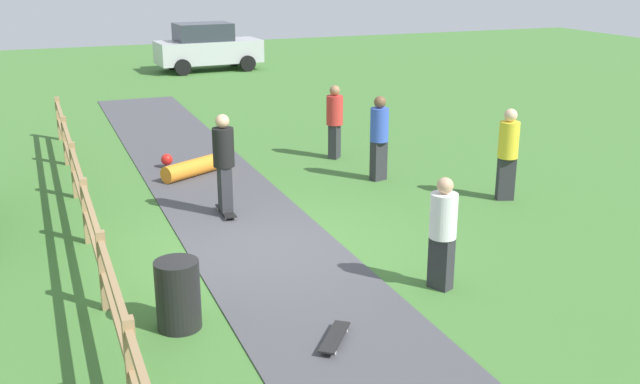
{
  "coord_description": "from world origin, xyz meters",
  "views": [
    {
      "loc": [
        -3.26,
        -10.62,
        4.47
      ],
      "look_at": [
        0.77,
        -0.49,
        1.0
      ],
      "focal_mm": 41.53,
      "sensor_mm": 36.0,
      "label": 1
    }
  ],
  "objects_px": {
    "bystander_blue": "(379,134)",
    "bystander_yellow": "(508,150)",
    "bystander_white": "(443,229)",
    "skateboard_loose": "(335,337)",
    "skater_riding": "(224,159)",
    "bystander_red": "(335,119)",
    "skater_fallen": "(194,166)",
    "parked_car_silver": "(207,47)",
    "trash_bin": "(178,295)"
  },
  "relations": [
    {
      "from": "bystander_yellow",
      "to": "bystander_white",
      "type": "bearing_deg",
      "value": -136.67
    },
    {
      "from": "skater_riding",
      "to": "bystander_blue",
      "type": "xyz_separation_m",
      "value": [
        3.55,
        1.02,
        -0.07
      ]
    },
    {
      "from": "skater_fallen",
      "to": "skater_riding",
      "type": "bearing_deg",
      "value": -90.73
    },
    {
      "from": "skateboard_loose",
      "to": "bystander_white",
      "type": "distance_m",
      "value": 2.34
    },
    {
      "from": "bystander_red",
      "to": "bystander_white",
      "type": "bearing_deg",
      "value": -100.8
    },
    {
      "from": "skater_riding",
      "to": "bystander_white",
      "type": "relative_size",
      "value": 1.13
    },
    {
      "from": "skater_riding",
      "to": "skateboard_loose",
      "type": "bearing_deg",
      "value": -89.7
    },
    {
      "from": "skateboard_loose",
      "to": "parked_car_silver",
      "type": "height_order",
      "value": "parked_car_silver"
    },
    {
      "from": "skater_riding",
      "to": "bystander_blue",
      "type": "bearing_deg",
      "value": 15.98
    },
    {
      "from": "bystander_white",
      "to": "skater_fallen",
      "type": "bearing_deg",
      "value": 106.17
    },
    {
      "from": "skateboard_loose",
      "to": "parked_car_silver",
      "type": "xyz_separation_m",
      "value": [
        3.9,
        22.72,
        0.87
      ]
    },
    {
      "from": "skater_riding",
      "to": "parked_car_silver",
      "type": "distance_m",
      "value": 18.13
    },
    {
      "from": "bystander_blue",
      "to": "bystander_white",
      "type": "relative_size",
      "value": 1.09
    },
    {
      "from": "bystander_red",
      "to": "bystander_white",
      "type": "xyz_separation_m",
      "value": [
        -1.35,
        -7.08,
        -0.04
      ]
    },
    {
      "from": "bystander_blue",
      "to": "skater_fallen",
      "type": "bearing_deg",
      "value": 153.51
    },
    {
      "from": "skater_riding",
      "to": "bystander_yellow",
      "type": "xyz_separation_m",
      "value": [
        5.24,
        -1.07,
        -0.07
      ]
    },
    {
      "from": "bystander_white",
      "to": "skater_riding",
      "type": "bearing_deg",
      "value": 116.31
    },
    {
      "from": "skateboard_loose",
      "to": "bystander_blue",
      "type": "distance_m",
      "value": 7.05
    },
    {
      "from": "bystander_white",
      "to": "skateboard_loose",
      "type": "bearing_deg",
      "value": -155.42
    },
    {
      "from": "trash_bin",
      "to": "parked_car_silver",
      "type": "bearing_deg",
      "value": 75.59
    },
    {
      "from": "skateboard_loose",
      "to": "bystander_red",
      "type": "bearing_deg",
      "value": 67.25
    },
    {
      "from": "skater_fallen",
      "to": "bystander_blue",
      "type": "relative_size",
      "value": 0.92
    },
    {
      "from": "bystander_white",
      "to": "bystander_blue",
      "type": "bearing_deg",
      "value": 73.41
    },
    {
      "from": "bystander_yellow",
      "to": "parked_car_silver",
      "type": "bearing_deg",
      "value": 94.02
    },
    {
      "from": "bystander_yellow",
      "to": "bystander_blue",
      "type": "distance_m",
      "value": 2.69
    },
    {
      "from": "skater_riding",
      "to": "bystander_red",
      "type": "distance_m",
      "value": 4.51
    },
    {
      "from": "parked_car_silver",
      "to": "skater_riding",
      "type": "bearing_deg",
      "value": -102.49
    },
    {
      "from": "skater_fallen",
      "to": "bystander_white",
      "type": "distance_m",
      "value": 7.19
    },
    {
      "from": "trash_bin",
      "to": "skater_fallen",
      "type": "xyz_separation_m",
      "value": [
        1.67,
        6.68,
        -0.25
      ]
    },
    {
      "from": "skater_fallen",
      "to": "bystander_yellow",
      "type": "height_order",
      "value": "bystander_yellow"
    },
    {
      "from": "skater_fallen",
      "to": "bystander_yellow",
      "type": "relative_size",
      "value": 0.92
    },
    {
      "from": "bystander_red",
      "to": "bystander_yellow",
      "type": "relative_size",
      "value": 0.96
    },
    {
      "from": "skater_fallen",
      "to": "skateboard_loose",
      "type": "height_order",
      "value": "skater_fallen"
    },
    {
      "from": "bystander_white",
      "to": "parked_car_silver",
      "type": "distance_m",
      "value": 21.89
    },
    {
      "from": "parked_car_silver",
      "to": "bystander_red",
      "type": "bearing_deg",
      "value": -92.11
    },
    {
      "from": "bystander_blue",
      "to": "bystander_yellow",
      "type": "bearing_deg",
      "value": -51.05
    },
    {
      "from": "skater_riding",
      "to": "skateboard_loose",
      "type": "height_order",
      "value": "skater_riding"
    },
    {
      "from": "trash_bin",
      "to": "bystander_yellow",
      "type": "xyz_separation_m",
      "value": [
        6.87,
        2.84,
        0.53
      ]
    },
    {
      "from": "skater_riding",
      "to": "bystander_red",
      "type": "relative_size",
      "value": 1.09
    },
    {
      "from": "bystander_white",
      "to": "parked_car_silver",
      "type": "bearing_deg",
      "value": 85.04
    },
    {
      "from": "parked_car_silver",
      "to": "trash_bin",
      "type": "bearing_deg",
      "value": -104.41
    },
    {
      "from": "bystander_yellow",
      "to": "skater_riding",
      "type": "bearing_deg",
      "value": 168.46
    },
    {
      "from": "bystander_yellow",
      "to": "bystander_white",
      "type": "distance_m",
      "value": 4.42
    },
    {
      "from": "skater_riding",
      "to": "skater_fallen",
      "type": "bearing_deg",
      "value": 89.27
    },
    {
      "from": "skater_riding",
      "to": "bystander_yellow",
      "type": "distance_m",
      "value": 5.35
    },
    {
      "from": "trash_bin",
      "to": "bystander_red",
      "type": "height_order",
      "value": "bystander_red"
    },
    {
      "from": "trash_bin",
      "to": "bystander_red",
      "type": "bearing_deg",
      "value": 53.96
    },
    {
      "from": "skater_riding",
      "to": "parked_car_silver",
      "type": "bearing_deg",
      "value": 77.51
    },
    {
      "from": "bystander_blue",
      "to": "skateboard_loose",
      "type": "bearing_deg",
      "value": -120.3
    },
    {
      "from": "skater_fallen",
      "to": "bystander_blue",
      "type": "distance_m",
      "value": 4.01
    }
  ]
}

